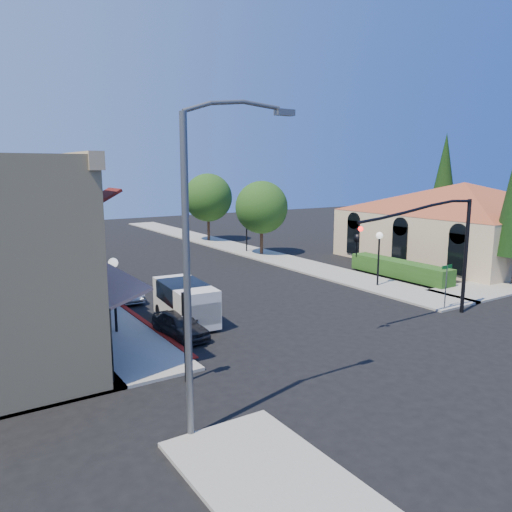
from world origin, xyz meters
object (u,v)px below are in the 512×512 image
cobra_streetlight (198,254)px  lamppost_left_near (114,276)px  street_tree_a (262,207)px  lamppost_right_far (247,222)px  signal_mast_arm (441,239)px  secondary_signal (186,320)px  street_name_sign (446,280)px  lamppost_left_far (51,239)px  street_tree_b (208,198)px  parked_car_a (180,324)px  conifer_far (444,180)px  parked_car_c (95,272)px  white_van (186,300)px  lamppost_right_near (379,245)px  parked_car_b (126,291)px  parked_car_d (81,256)px

cobra_streetlight → lamppost_left_near: bearing=86.3°
street_tree_a → lamppost_right_far: 2.49m
signal_mast_arm → secondary_signal: (-13.86, -0.09, -1.77)m
street_name_sign → lamppost_left_far: bearing=128.9°
street_tree_b → lamppost_left_far: street_tree_b is taller
street_tree_a → parked_car_a: bearing=-133.2°
street_tree_b → signal_mast_arm: street_tree_b is taller
conifer_far → secondary_signal: bearing=-155.3°
street_tree_a → cobra_streetlight: size_ratio=0.70×
conifer_far → street_tree_a: conifer_far is taller
lamppost_left_far → parked_car_c: bearing=-41.0°
secondary_signal → parked_car_c: size_ratio=0.88×
secondary_signal → parked_car_a: 5.23m
lamppost_right_far → white_van: 21.20m
street_tree_a → lamppost_left_far: street_tree_a is taller
cobra_streetlight → parked_car_c: 22.69m
cobra_streetlight → street_name_sign: cobra_streetlight is taller
lamppost_right_far → lamppost_left_far: bearing=-173.3°
white_van → parked_car_a: (-1.12, -1.79, -0.56)m
signal_mast_arm → parked_car_a: 13.34m
street_name_sign → secondary_signal: bearing=-177.1°
secondary_signal → cobra_streetlight: (-1.15, -3.41, 2.95)m
lamppost_right_near → street_tree_b: bearing=89.3°
lamppost_right_far → white_van: (-13.58, -16.21, -1.59)m
lamppost_left_near → parked_car_a: size_ratio=1.03×
lamppost_right_far → cobra_streetlight: bearing=-124.2°
street_tree_b → lamppost_right_far: 8.21m
parked_car_a → parked_car_b: bearing=84.7°
signal_mast_arm → lamppost_right_far: size_ratio=2.24×
cobra_streetlight → street_tree_b: bearing=62.2°
parked_car_a → street_name_sign: bearing=-20.8°
secondary_signal → street_name_sign: secondary_signal is taller
lamppost_left_near → parked_car_d: size_ratio=0.74×
conifer_far → lamppost_right_far: bearing=162.9°
conifer_far → lamppost_right_far: 20.72m
secondary_signal → street_tree_a: bearing=50.8°
parked_car_b → parked_car_a: bearing=-88.9°
conifer_far → parked_car_c: conifer_far is taller
street_name_sign → street_tree_b: bearing=87.5°
conifer_far → street_tree_b: 23.83m
street_name_sign → lamppost_left_far: 25.48m
street_tree_b → parked_car_d: bearing=-157.5°
secondary_signal → parked_car_c: secondary_signal is taller
lamppost_left_near → parked_car_c: 12.41m
conifer_far → cobra_streetlight: size_ratio=1.18×
secondary_signal → lamppost_left_near: lamppost_left_near is taller
signal_mast_arm → cobra_streetlight: cobra_streetlight is taller
signal_mast_arm → parked_car_b: 17.38m
street_name_sign → parked_car_c: bearing=127.6°
lamppost_left_far → white_van: bearing=-76.5°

